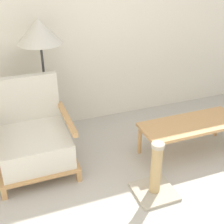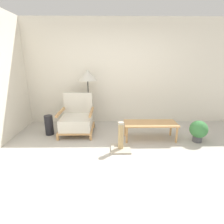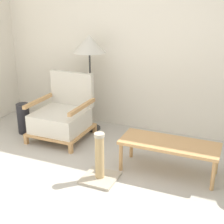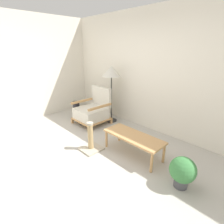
{
  "view_description": "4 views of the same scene",
  "coord_description": "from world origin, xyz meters",
  "px_view_note": "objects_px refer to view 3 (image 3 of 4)",
  "views": [
    {
      "loc": [
        -1.27,
        -1.5,
        2.12
      ],
      "look_at": [
        -0.25,
        1.22,
        0.55
      ],
      "focal_mm": 50.0,
      "sensor_mm": 36.0,
      "label": 1
    },
    {
      "loc": [
        -0.3,
        -2.58,
        1.71
      ],
      "look_at": [
        -0.25,
        1.22,
        0.55
      ],
      "focal_mm": 28.0,
      "sensor_mm": 36.0,
      "label": 2
    },
    {
      "loc": [
        1.25,
        -2.29,
        1.94
      ],
      "look_at": [
        -0.25,
        1.22,
        0.55
      ],
      "focal_mm": 50.0,
      "sensor_mm": 36.0,
      "label": 3
    },
    {
      "loc": [
        2.33,
        -1.27,
        1.87
      ],
      "look_at": [
        -0.25,
        1.22,
        0.55
      ],
      "focal_mm": 28.0,
      "sensor_mm": 36.0,
      "label": 4
    }
  ],
  "objects_px": {
    "floor_lamp": "(89,47)",
    "scratching_post": "(100,165)",
    "coffee_table": "(169,146)",
    "vase": "(24,118)",
    "armchair": "(62,116)"
  },
  "relations": [
    {
      "from": "floor_lamp",
      "to": "coffee_table",
      "type": "xyz_separation_m",
      "value": [
        1.42,
        -0.82,
        -0.94
      ]
    },
    {
      "from": "armchair",
      "to": "floor_lamp",
      "type": "relative_size",
      "value": 0.63
    },
    {
      "from": "floor_lamp",
      "to": "coffee_table",
      "type": "relative_size",
      "value": 1.29
    },
    {
      "from": "scratching_post",
      "to": "coffee_table",
      "type": "bearing_deg",
      "value": 34.63
    },
    {
      "from": "floor_lamp",
      "to": "scratching_post",
      "type": "height_order",
      "value": "floor_lamp"
    },
    {
      "from": "vase",
      "to": "scratching_post",
      "type": "bearing_deg",
      "value": -24.6
    },
    {
      "from": "armchair",
      "to": "floor_lamp",
      "type": "bearing_deg",
      "value": 61.97
    },
    {
      "from": "armchair",
      "to": "scratching_post",
      "type": "relative_size",
      "value": 1.61
    },
    {
      "from": "armchair",
      "to": "scratching_post",
      "type": "height_order",
      "value": "armchair"
    },
    {
      "from": "floor_lamp",
      "to": "scratching_post",
      "type": "xyz_separation_m",
      "value": [
        0.75,
        -1.28,
        -1.1
      ]
    },
    {
      "from": "armchair",
      "to": "scratching_post",
      "type": "xyz_separation_m",
      "value": [
        0.99,
        -0.83,
        -0.15
      ]
    },
    {
      "from": "floor_lamp",
      "to": "vase",
      "type": "xyz_separation_m",
      "value": [
        -0.88,
        -0.53,
        -1.05
      ]
    },
    {
      "from": "vase",
      "to": "scratching_post",
      "type": "distance_m",
      "value": 1.79
    },
    {
      "from": "armchair",
      "to": "floor_lamp",
      "type": "xyz_separation_m",
      "value": [
        0.24,
        0.45,
        0.95
      ]
    },
    {
      "from": "coffee_table",
      "to": "floor_lamp",
      "type": "bearing_deg",
      "value": 150.18
    }
  ]
}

